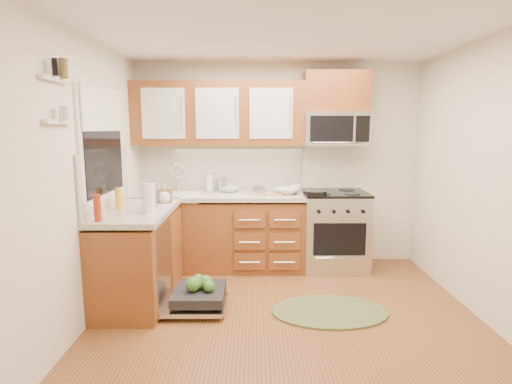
{
  "coord_description": "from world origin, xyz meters",
  "views": [
    {
      "loc": [
        -0.29,
        -3.31,
        1.7
      ],
      "look_at": [
        -0.28,
        0.85,
        1.04
      ],
      "focal_mm": 28.0,
      "sensor_mm": 36.0,
      "label": 1
    }
  ],
  "objects_px": {
    "upper_cabinets": "(219,114)",
    "rug": "(329,311)",
    "range": "(334,230)",
    "cutting_board": "(269,194)",
    "sink": "(175,204)",
    "microwave": "(335,129)",
    "bowl_a": "(287,191)",
    "dishwasher": "(195,298)",
    "stock_pot": "(258,190)",
    "cup": "(295,189)",
    "bowl_b": "(229,189)",
    "paper_towel_roll": "(148,198)",
    "skillet": "(315,193)"
  },
  "relations": [
    {
      "from": "dishwasher",
      "to": "bowl_b",
      "type": "relative_size",
      "value": 2.8
    },
    {
      "from": "rug",
      "to": "stock_pot",
      "type": "distance_m",
      "value": 1.66
    },
    {
      "from": "dishwasher",
      "to": "sink",
      "type": "bearing_deg",
      "value": 109.2
    },
    {
      "from": "upper_cabinets",
      "to": "stock_pot",
      "type": "xyz_separation_m",
      "value": [
        0.47,
        -0.2,
        -0.89
      ]
    },
    {
      "from": "rug",
      "to": "bowl_b",
      "type": "height_order",
      "value": "bowl_b"
    },
    {
      "from": "paper_towel_roll",
      "to": "bowl_a",
      "type": "distance_m",
      "value": 1.74
    },
    {
      "from": "upper_cabinets",
      "to": "skillet",
      "type": "xyz_separation_m",
      "value": [
        1.12,
        -0.36,
        -0.9
      ]
    },
    {
      "from": "dishwasher",
      "to": "rug",
      "type": "height_order",
      "value": "dishwasher"
    },
    {
      "from": "stock_pot",
      "to": "paper_towel_roll",
      "type": "height_order",
      "value": "paper_towel_roll"
    },
    {
      "from": "range",
      "to": "bowl_b",
      "type": "height_order",
      "value": "bowl_b"
    },
    {
      "from": "stock_pot",
      "to": "bowl_b",
      "type": "xyz_separation_m",
      "value": [
        -0.36,
        0.23,
        -0.02
      ]
    },
    {
      "from": "range",
      "to": "microwave",
      "type": "relative_size",
      "value": 1.25
    },
    {
      "from": "cutting_board",
      "to": "paper_towel_roll",
      "type": "xyz_separation_m",
      "value": [
        -1.16,
        -1.02,
        0.13
      ]
    },
    {
      "from": "microwave",
      "to": "cup",
      "type": "xyz_separation_m",
      "value": [
        -0.48,
        -0.09,
        -0.72
      ]
    },
    {
      "from": "range",
      "to": "microwave",
      "type": "bearing_deg",
      "value": 90.0
    },
    {
      "from": "microwave",
      "to": "cutting_board",
      "type": "relative_size",
      "value": 2.5
    },
    {
      "from": "microwave",
      "to": "skillet",
      "type": "relative_size",
      "value": 2.83
    },
    {
      "from": "cutting_board",
      "to": "upper_cabinets",
      "type": "bearing_deg",
      "value": 162.35
    },
    {
      "from": "skillet",
      "to": "cup",
      "type": "xyz_separation_m",
      "value": [
        -0.2,
        0.25,
        0.0
      ]
    },
    {
      "from": "stock_pot",
      "to": "cutting_board",
      "type": "bearing_deg",
      "value": 5.65
    },
    {
      "from": "microwave",
      "to": "sink",
      "type": "relative_size",
      "value": 1.23
    },
    {
      "from": "skillet",
      "to": "paper_towel_roll",
      "type": "bearing_deg",
      "value": -153.34
    },
    {
      "from": "bowl_b",
      "to": "cup",
      "type": "distance_m",
      "value": 0.83
    },
    {
      "from": "bowl_a",
      "to": "cup",
      "type": "bearing_deg",
      "value": 19.88
    },
    {
      "from": "range",
      "to": "skillet",
      "type": "relative_size",
      "value": 3.53
    },
    {
      "from": "upper_cabinets",
      "to": "microwave",
      "type": "distance_m",
      "value": 1.42
    },
    {
      "from": "range",
      "to": "bowl_a",
      "type": "distance_m",
      "value": 0.76
    },
    {
      "from": "dishwasher",
      "to": "cup",
      "type": "bearing_deg",
      "value": 47.69
    },
    {
      "from": "skillet",
      "to": "upper_cabinets",
      "type": "bearing_deg",
      "value": 162.03
    },
    {
      "from": "paper_towel_roll",
      "to": "bowl_b",
      "type": "distance_m",
      "value": 1.41
    },
    {
      "from": "paper_towel_roll",
      "to": "cup",
      "type": "xyz_separation_m",
      "value": [
        1.49,
        1.1,
        -0.08
      ]
    },
    {
      "from": "upper_cabinets",
      "to": "cup",
      "type": "bearing_deg",
      "value": -6.82
    },
    {
      "from": "range",
      "to": "stock_pot",
      "type": "relative_size",
      "value": 4.97
    },
    {
      "from": "bowl_b",
      "to": "cutting_board",
      "type": "bearing_deg",
      "value": -23.79
    },
    {
      "from": "rug",
      "to": "bowl_b",
      "type": "bearing_deg",
      "value": 126.29
    },
    {
      "from": "range",
      "to": "rug",
      "type": "distance_m",
      "value": 1.34
    },
    {
      "from": "range",
      "to": "cutting_board",
      "type": "bearing_deg",
      "value": -176.7
    },
    {
      "from": "cutting_board",
      "to": "bowl_b",
      "type": "height_order",
      "value": "bowl_b"
    },
    {
      "from": "stock_pot",
      "to": "bowl_a",
      "type": "xyz_separation_m",
      "value": [
        0.35,
        0.05,
        -0.02
      ]
    },
    {
      "from": "cup",
      "to": "bowl_a",
      "type": "bearing_deg",
      "value": -160.12
    },
    {
      "from": "microwave",
      "to": "bowl_a",
      "type": "distance_m",
      "value": 0.95
    },
    {
      "from": "range",
      "to": "dishwasher",
      "type": "distance_m",
      "value": 1.95
    },
    {
      "from": "upper_cabinets",
      "to": "rug",
      "type": "bearing_deg",
      "value": -50.36
    },
    {
      "from": "range",
      "to": "rug",
      "type": "bearing_deg",
      "value": -102.47
    },
    {
      "from": "microwave",
      "to": "bowl_b",
      "type": "bearing_deg",
      "value": 177.79
    },
    {
      "from": "cup",
      "to": "range",
      "type": "bearing_deg",
      "value": -4.09
    },
    {
      "from": "upper_cabinets",
      "to": "dishwasher",
      "type": "relative_size",
      "value": 2.93
    },
    {
      "from": "microwave",
      "to": "skillet",
      "type": "height_order",
      "value": "microwave"
    },
    {
      "from": "bowl_a",
      "to": "cutting_board",
      "type": "bearing_deg",
      "value": -169.08
    },
    {
      "from": "sink",
      "to": "cutting_board",
      "type": "distance_m",
      "value": 1.13
    }
  ]
}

